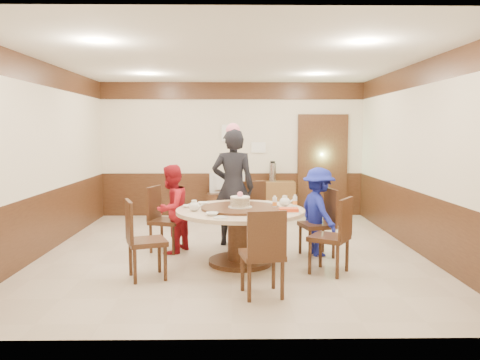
{
  "coord_description": "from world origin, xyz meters",
  "views": [
    {
      "loc": [
        0.02,
        -6.88,
        1.79
      ],
      "look_at": [
        0.11,
        -0.28,
        1.1
      ],
      "focal_mm": 35.0,
      "sensor_mm": 36.0,
      "label": 1
    }
  ],
  "objects_px": {
    "person_blue": "(319,212)",
    "television": "(227,183)",
    "birthday_cake": "(240,202)",
    "tv_stand": "(227,205)",
    "thermos": "(273,172)",
    "shrimp_platter": "(289,211)",
    "person_red": "(171,209)",
    "person_standing": "(233,187)",
    "side_cabinet": "(275,199)",
    "banquet_table": "(240,225)"
  },
  "relations": [
    {
      "from": "shrimp_platter",
      "to": "television",
      "type": "distance_m",
      "value": 3.83
    },
    {
      "from": "person_blue",
      "to": "tv_stand",
      "type": "relative_size",
      "value": 1.5
    },
    {
      "from": "person_standing",
      "to": "person_blue",
      "type": "height_order",
      "value": "person_standing"
    },
    {
      "from": "birthday_cake",
      "to": "tv_stand",
      "type": "height_order",
      "value": "birthday_cake"
    },
    {
      "from": "birthday_cake",
      "to": "television",
      "type": "bearing_deg",
      "value": 93.53
    },
    {
      "from": "tv_stand",
      "to": "thermos",
      "type": "distance_m",
      "value": 1.17
    },
    {
      "from": "person_standing",
      "to": "person_red",
      "type": "xyz_separation_m",
      "value": [
        -0.91,
        -0.48,
        -0.26
      ]
    },
    {
      "from": "birthday_cake",
      "to": "side_cabinet",
      "type": "relative_size",
      "value": 0.4
    },
    {
      "from": "person_standing",
      "to": "person_blue",
      "type": "relative_size",
      "value": 1.43
    },
    {
      "from": "birthday_cake",
      "to": "side_cabinet",
      "type": "xyz_separation_m",
      "value": [
        0.79,
        3.5,
        -0.48
      ]
    },
    {
      "from": "person_blue",
      "to": "shrimp_platter",
      "type": "xyz_separation_m",
      "value": [
        -0.52,
        -0.74,
        0.14
      ]
    },
    {
      "from": "banquet_table",
      "to": "birthday_cake",
      "type": "bearing_deg",
      "value": -98.27
    },
    {
      "from": "television",
      "to": "person_blue",
      "type": "bearing_deg",
      "value": 112.6
    },
    {
      "from": "person_red",
      "to": "birthday_cake",
      "type": "distance_m",
      "value": 1.2
    },
    {
      "from": "side_cabinet",
      "to": "thermos",
      "type": "height_order",
      "value": "thermos"
    },
    {
      "from": "person_blue",
      "to": "thermos",
      "type": "bearing_deg",
      "value": -9.83
    },
    {
      "from": "person_blue",
      "to": "tv_stand",
      "type": "distance_m",
      "value": 3.31
    },
    {
      "from": "shrimp_platter",
      "to": "birthday_cake",
      "type": "bearing_deg",
      "value": 156.41
    },
    {
      "from": "person_standing",
      "to": "thermos",
      "type": "height_order",
      "value": "person_standing"
    },
    {
      "from": "person_red",
      "to": "tv_stand",
      "type": "height_order",
      "value": "person_red"
    },
    {
      "from": "banquet_table",
      "to": "person_red",
      "type": "height_order",
      "value": "person_red"
    },
    {
      "from": "tv_stand",
      "to": "thermos",
      "type": "bearing_deg",
      "value": 1.83
    },
    {
      "from": "banquet_table",
      "to": "shrimp_platter",
      "type": "relative_size",
      "value": 5.75
    },
    {
      "from": "person_standing",
      "to": "television",
      "type": "xyz_separation_m",
      "value": [
        -0.12,
        2.36,
        -0.2
      ]
    },
    {
      "from": "person_standing",
      "to": "tv_stand",
      "type": "xyz_separation_m",
      "value": [
        -0.12,
        2.36,
        -0.66
      ]
    },
    {
      "from": "birthday_cake",
      "to": "tv_stand",
      "type": "bearing_deg",
      "value": 93.53
    },
    {
      "from": "shrimp_platter",
      "to": "television",
      "type": "relative_size",
      "value": 0.41
    },
    {
      "from": "thermos",
      "to": "banquet_table",
      "type": "bearing_deg",
      "value": -101.79
    },
    {
      "from": "person_standing",
      "to": "person_red",
      "type": "distance_m",
      "value": 1.06
    },
    {
      "from": "person_red",
      "to": "tv_stand",
      "type": "bearing_deg",
      "value": -171.4
    },
    {
      "from": "birthday_cake",
      "to": "television",
      "type": "xyz_separation_m",
      "value": [
        -0.21,
        3.47,
        -0.14
      ]
    },
    {
      "from": "thermos",
      "to": "shrimp_platter",
      "type": "bearing_deg",
      "value": -91.66
    },
    {
      "from": "shrimp_platter",
      "to": "tv_stand",
      "type": "height_order",
      "value": "shrimp_platter"
    },
    {
      "from": "shrimp_platter",
      "to": "television",
      "type": "xyz_separation_m",
      "value": [
        -0.83,
        3.74,
        -0.07
      ]
    },
    {
      "from": "person_blue",
      "to": "side_cabinet",
      "type": "xyz_separation_m",
      "value": [
        -0.35,
        3.02,
        -0.26
      ]
    },
    {
      "from": "person_blue",
      "to": "side_cabinet",
      "type": "distance_m",
      "value": 3.05
    },
    {
      "from": "person_blue",
      "to": "television",
      "type": "distance_m",
      "value": 3.28
    },
    {
      "from": "banquet_table",
      "to": "person_red",
      "type": "xyz_separation_m",
      "value": [
        -1.01,
        0.6,
        0.12
      ]
    },
    {
      "from": "shrimp_platter",
      "to": "banquet_table",
      "type": "bearing_deg",
      "value": 153.38
    },
    {
      "from": "person_red",
      "to": "shrimp_platter",
      "type": "height_order",
      "value": "person_red"
    },
    {
      "from": "person_red",
      "to": "birthday_cake",
      "type": "relative_size",
      "value": 4.06
    },
    {
      "from": "person_red",
      "to": "shrimp_platter",
      "type": "distance_m",
      "value": 1.86
    },
    {
      "from": "banquet_table",
      "to": "tv_stand",
      "type": "bearing_deg",
      "value": 93.65
    },
    {
      "from": "birthday_cake",
      "to": "thermos",
      "type": "distance_m",
      "value": 3.57
    },
    {
      "from": "person_red",
      "to": "thermos",
      "type": "distance_m",
      "value": 3.36
    },
    {
      "from": "person_blue",
      "to": "person_standing",
      "type": "bearing_deg",
      "value": 45.14
    },
    {
      "from": "thermos",
      "to": "person_standing",
      "type": "bearing_deg",
      "value": -108.98
    },
    {
      "from": "person_red",
      "to": "television",
      "type": "distance_m",
      "value": 2.94
    },
    {
      "from": "shrimp_platter",
      "to": "thermos",
      "type": "distance_m",
      "value": 3.77
    },
    {
      "from": "person_standing",
      "to": "side_cabinet",
      "type": "relative_size",
      "value": 2.28
    }
  ]
}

